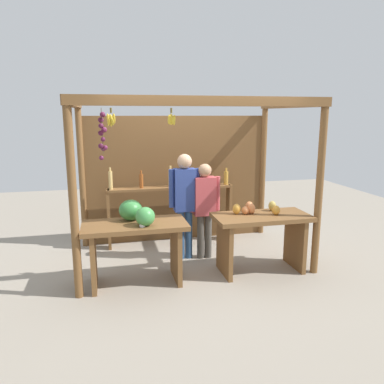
% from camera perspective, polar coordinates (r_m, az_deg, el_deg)
% --- Properties ---
extents(ground_plane, '(12.00, 12.00, 0.00)m').
position_cam_1_polar(ground_plane, '(5.92, -0.42, -9.94)').
color(ground_plane, gray).
rests_on(ground_plane, ground).
extents(market_stall, '(3.31, 1.98, 2.41)m').
position_cam_1_polar(market_stall, '(5.99, -1.48, 4.08)').
color(market_stall, brown).
rests_on(market_stall, ground).
extents(fruit_counter_left, '(1.34, 0.70, 1.09)m').
position_cam_1_polar(fruit_counter_left, '(4.93, -8.62, -6.16)').
color(fruit_counter_left, brown).
rests_on(fruit_counter_left, ground).
extents(fruit_counter_right, '(1.34, 0.64, 0.97)m').
position_cam_1_polar(fruit_counter_right, '(5.36, 10.42, -5.61)').
color(fruit_counter_right, brown).
rests_on(fruit_counter_right, ground).
extents(bottle_shelf_unit, '(2.12, 0.22, 1.36)m').
position_cam_1_polar(bottle_shelf_unit, '(6.32, -3.22, -1.08)').
color(bottle_shelf_unit, brown).
rests_on(bottle_shelf_unit, ground).
extents(vendor_man, '(0.48, 0.22, 1.62)m').
position_cam_1_polar(vendor_man, '(5.63, -1.12, -0.75)').
color(vendor_man, '#2F517E').
rests_on(vendor_man, ground).
extents(vendor_woman, '(0.48, 0.20, 1.47)m').
position_cam_1_polar(vendor_woman, '(5.67, 1.94, -1.70)').
color(vendor_woman, '#504C45').
rests_on(vendor_woman, ground).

